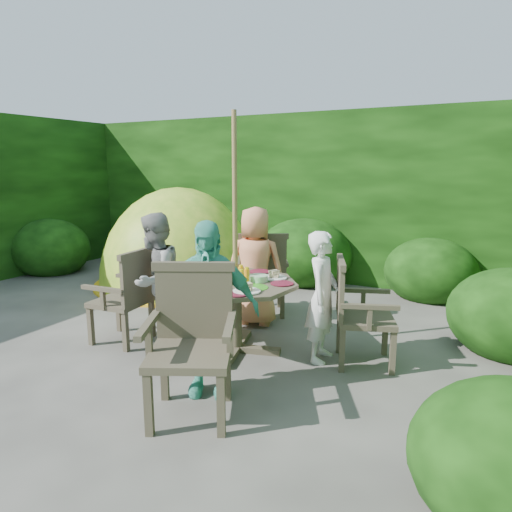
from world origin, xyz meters
The scene contains 13 objects.
ground centered at (0.00, 0.00, 0.00)m, with size 60.00×60.00×0.00m, color #45433E.
hedge_enclosure centered at (0.00, 1.33, 1.25)m, with size 9.00×9.00×2.50m.
patio_table centered at (1.05, 0.59, 0.57)m, with size 1.44×1.44×0.82m.
parasol_pole centered at (1.05, 0.58, 1.10)m, with size 0.04×0.04×2.20m, color olive.
garden_chair_right centered at (2.11, 0.86, 0.48)m, with size 0.64×0.68×0.90m.
garden_chair_left centered at (-0.01, 0.28, 0.48)m, with size 0.53×0.58×0.90m.
garden_chair_back centered at (0.78, 1.65, 0.51)m, with size 0.74×0.72×0.95m.
garden_chair_front centered at (1.32, -0.47, 0.54)m, with size 0.78×0.75×1.01m.
child_right centered at (1.82, 0.79, 0.59)m, with size 0.43×0.28×1.17m, color white.
child_left centered at (0.28, 0.37, 0.65)m, with size 0.63×0.49×1.30m, color gray.
child_back centered at (0.84, 1.36, 0.65)m, with size 0.64×0.41×1.30m, color #F59565.
child_front centered at (1.26, -0.19, 0.67)m, with size 0.79×0.33×1.34m, color #50BBA6.
dome_tent centered at (-1.00, 2.38, 0.00)m, with size 2.71×2.71×2.85m.
Camera 1 is at (3.14, -2.92, 1.73)m, focal length 32.00 mm.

